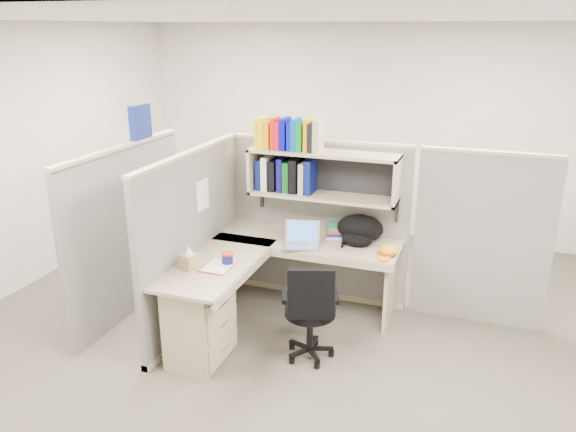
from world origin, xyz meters
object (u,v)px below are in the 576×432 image
at_px(laptop, 301,235).
at_px(task_chair, 310,326).
at_px(snack_canister, 227,258).
at_px(desk, 231,300).
at_px(backpack, 359,230).

height_order(laptop, task_chair, laptop).
bearing_deg(snack_canister, task_chair, -5.45).
distance_m(desk, snack_canister, 0.36).
height_order(desk, snack_canister, snack_canister).
height_order(desk, laptop, laptop).
xyz_separation_m(desk, backpack, (0.88, 0.93, 0.42)).
relative_size(laptop, backpack, 0.73).
xyz_separation_m(desk, laptop, (0.41, 0.65, 0.40)).
bearing_deg(snack_canister, desk, -54.87).
relative_size(backpack, task_chair, 0.49).
height_order(desk, task_chair, task_chair).
relative_size(laptop, task_chair, 0.36).
distance_m(backpack, task_chair, 1.08).
bearing_deg(laptop, snack_canister, -142.89).
height_order(backpack, snack_canister, backpack).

